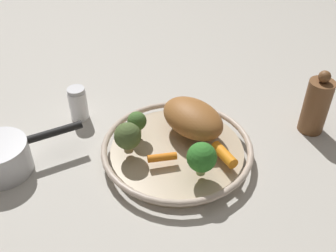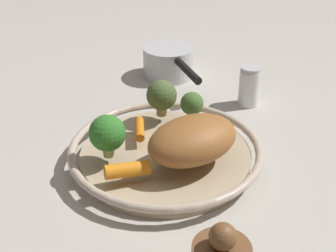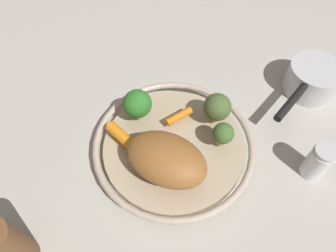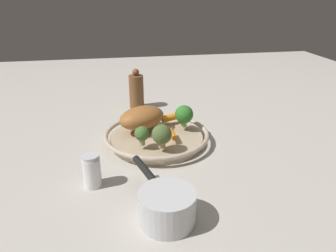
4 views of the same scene
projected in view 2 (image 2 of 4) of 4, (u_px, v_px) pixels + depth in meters
ground_plane at (166, 163)px, 0.74m from camera, size 2.53×2.53×0.00m
serving_bowl at (166, 153)px, 0.73m from camera, size 0.31×0.31×0.04m
roast_chicken_piece at (193, 140)px, 0.67m from camera, size 0.17×0.16×0.06m
baby_carrot_near_rim at (140, 129)px, 0.75m from camera, size 0.01×0.06×0.02m
baby_carrot_center at (127, 170)px, 0.64m from camera, size 0.07×0.04×0.03m
broccoli_floret_mid at (107, 134)px, 0.67m from camera, size 0.06×0.06×0.07m
broccoli_floret_edge at (192, 104)px, 0.77m from camera, size 0.04×0.04×0.05m
broccoli_floret_small at (160, 96)px, 0.78m from camera, size 0.05×0.05×0.06m
salt_shaker at (249, 86)px, 0.89m from camera, size 0.04×0.04×0.08m
saucepan at (169, 62)px, 1.02m from camera, size 0.11×0.22×0.07m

